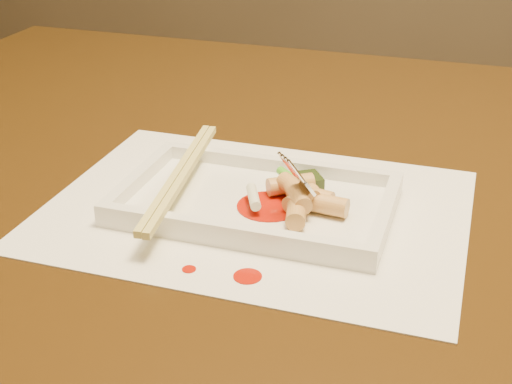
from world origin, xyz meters
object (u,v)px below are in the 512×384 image
(table, at_px, (349,250))
(placemat, at_px, (256,209))
(plate_base, at_px, (256,205))
(chopstick_a, at_px, (177,174))
(fork, at_px, (335,132))

(table, distance_m, placemat, 0.17)
(placemat, xyz_separation_m, plate_base, (0.00, 0.00, 0.00))
(plate_base, distance_m, chopstick_a, 0.08)
(table, xyz_separation_m, fork, (-0.00, -0.10, 0.18))
(plate_base, bearing_deg, placemat, -90.00)
(placemat, distance_m, chopstick_a, 0.09)
(chopstick_a, distance_m, fork, 0.16)
(table, relative_size, fork, 10.00)
(plate_base, distance_m, fork, 0.11)
(table, xyz_separation_m, chopstick_a, (-0.16, -0.12, 0.13))
(table, height_order, plate_base, plate_base)
(table, relative_size, placemat, 3.50)
(chopstick_a, bearing_deg, plate_base, -0.00)
(plate_base, xyz_separation_m, chopstick_a, (-0.08, 0.00, 0.02))
(table, distance_m, fork, 0.21)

